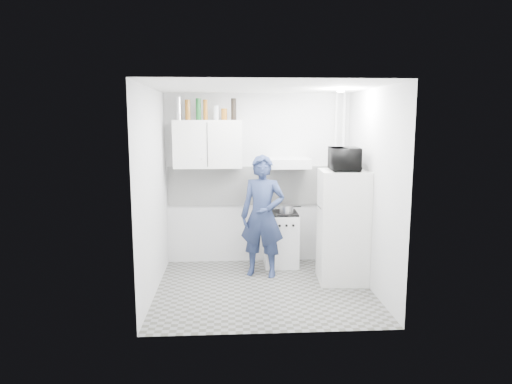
{
  "coord_description": "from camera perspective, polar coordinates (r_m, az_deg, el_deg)",
  "views": [
    {
      "loc": [
        -0.45,
        -5.7,
        2.2
      ],
      "look_at": [
        -0.09,
        0.3,
        1.25
      ],
      "focal_mm": 32.0,
      "sensor_mm": 36.0,
      "label": 1
    }
  ],
  "objects": [
    {
      "name": "backsplash",
      "position": [
        7.02,
        0.24,
        0.79
      ],
      "size": [
        2.74,
        0.03,
        0.6
      ],
      "primitive_type": "cube",
      "color": "white",
      "rests_on": "wall_back"
    },
    {
      "name": "bottle_e",
      "position": [
        6.78,
        -2.8,
        10.29
      ],
      "size": [
        0.08,
        0.08,
        0.31
      ],
      "primitive_type": "cylinder",
      "color": "black",
      "rests_on": "upper_cabinet"
    },
    {
      "name": "saucepan",
      "position": [
        6.83,
        3.82,
        -2.13
      ],
      "size": [
        0.21,
        0.21,
        0.11
      ],
      "primitive_type": "cylinder",
      "color": "silver",
      "rests_on": "stove_top"
    },
    {
      "name": "pipe_a",
      "position": [
        7.14,
        10.74,
        1.59
      ],
      "size": [
        0.05,
        0.05,
        2.6
      ],
      "primitive_type": "cylinder",
      "color": "silver",
      "rests_on": "floor"
    },
    {
      "name": "stove",
      "position": [
        6.98,
        3.13,
        -5.98
      ],
      "size": [
        0.5,
        0.5,
        0.8
      ],
      "primitive_type": "cube",
      "color": "silver",
      "rests_on": "floor"
    },
    {
      "name": "microwave",
      "position": [
        6.21,
        11.02,
        4.07
      ],
      "size": [
        0.58,
        0.41,
        0.3
      ],
      "primitive_type": "imported",
      "rotation": [
        0.0,
        0.0,
        1.5
      ],
      "color": "black",
      "rests_on": "fridge"
    },
    {
      "name": "person",
      "position": [
        6.43,
        0.82,
        -3.03
      ],
      "size": [
        0.72,
        0.58,
        1.72
      ],
      "primitive_type": "imported",
      "rotation": [
        0.0,
        0.0,
        -0.3
      ],
      "color": "navy",
      "rests_on": "floor"
    },
    {
      "name": "wall_right",
      "position": [
        6.06,
        14.34,
        0.16
      ],
      "size": [
        0.0,
        2.6,
        2.6
      ],
      "primitive_type": "plane",
      "rotation": [
        1.57,
        0.0,
        -1.57
      ],
      "color": "silver",
      "rests_on": "floor"
    },
    {
      "name": "range_hood",
      "position": [
        6.79,
        4.17,
        3.63
      ],
      "size": [
        0.6,
        0.5,
        0.14
      ],
      "primitive_type": "cube",
      "color": "silver",
      "rests_on": "wall_back"
    },
    {
      "name": "canister_a",
      "position": [
        6.78,
        -5.01,
        9.83
      ],
      "size": [
        0.08,
        0.08,
        0.21
      ],
      "primitive_type": "cylinder",
      "color": "#B2B7BC",
      "rests_on": "upper_cabinet"
    },
    {
      "name": "canister_b",
      "position": [
        6.77,
        -4.0,
        9.67
      ],
      "size": [
        0.09,
        0.09,
        0.17
      ],
      "primitive_type": "cylinder",
      "color": "brown",
      "rests_on": "upper_cabinet"
    },
    {
      "name": "wall_left",
      "position": [
        5.85,
        -12.79,
        -0.1
      ],
      "size": [
        0.0,
        2.6,
        2.6
      ],
      "primitive_type": "plane",
      "rotation": [
        1.57,
        0.0,
        1.57
      ],
      "color": "silver",
      "rests_on": "floor"
    },
    {
      "name": "ceiling",
      "position": [
        5.73,
        1.06,
        12.98
      ],
      "size": [
        2.8,
        2.8,
        0.0
      ],
      "primitive_type": "plane",
      "color": "white",
      "rests_on": "wall_back"
    },
    {
      "name": "ceiling_spot_fixture",
      "position": [
        6.08,
        10.56,
        12.32
      ],
      "size": [
        0.1,
        0.1,
        0.02
      ],
      "primitive_type": "cylinder",
      "color": "white",
      "rests_on": "ceiling"
    },
    {
      "name": "bottle_b",
      "position": [
        6.8,
        -8.53,
        10.12
      ],
      "size": [
        0.08,
        0.08,
        0.29
      ],
      "primitive_type": "cylinder",
      "color": "brown",
      "rests_on": "upper_cabinet"
    },
    {
      "name": "bottle_d",
      "position": [
        6.78,
        -6.34,
        10.17
      ],
      "size": [
        0.07,
        0.07,
        0.29
      ],
      "primitive_type": "cylinder",
      "color": "brown",
      "rests_on": "upper_cabinet"
    },
    {
      "name": "fridge",
      "position": [
        6.35,
        10.78,
        -4.22
      ],
      "size": [
        0.67,
        0.67,
        1.53
      ],
      "primitive_type": "cube",
      "rotation": [
        0.0,
        0.0,
        -0.06
      ],
      "color": "white",
      "rests_on": "floor"
    },
    {
      "name": "stove_top",
      "position": [
        6.89,
        3.16,
        -2.64
      ],
      "size": [
        0.48,
        0.48,
        0.03
      ],
      "primitive_type": "cube",
      "color": "black",
      "rests_on": "stove"
    },
    {
      "name": "upper_cabinet",
      "position": [
        6.79,
        -6.04,
        5.98
      ],
      "size": [
        1.0,
        0.35,
        0.7
      ],
      "primitive_type": "cube",
      "color": "white",
      "rests_on": "wall_back"
    },
    {
      "name": "wall_back",
      "position": [
        7.02,
        0.23,
        1.62
      ],
      "size": [
        2.8,
        0.0,
        2.8
      ],
      "primitive_type": "plane",
      "rotation": [
        1.57,
        0.0,
        0.0
      ],
      "color": "silver",
      "rests_on": "floor"
    },
    {
      "name": "bottle_a",
      "position": [
        6.81,
        -9.65,
        10.25
      ],
      "size": [
        0.08,
        0.08,
        0.33
      ],
      "primitive_type": "cylinder",
      "color": "silver",
      "rests_on": "upper_cabinet"
    },
    {
      "name": "bottle_c",
      "position": [
        6.79,
        -7.21,
        10.24
      ],
      "size": [
        0.08,
        0.08,
        0.31
      ],
      "primitive_type": "cylinder",
      "color": "#144C1E",
      "rests_on": "upper_cabinet"
    },
    {
      "name": "pipe_b",
      "position": [
        7.12,
        9.8,
        1.59
      ],
      "size": [
        0.04,
        0.04,
        2.6
      ],
      "primitive_type": "cylinder",
      "color": "silver",
      "rests_on": "floor"
    },
    {
      "name": "floor",
      "position": [
        6.13,
        0.99,
        -12.07
      ],
      "size": [
        2.8,
        2.8,
        0.0
      ],
      "primitive_type": "plane",
      "color": "slate",
      "rests_on": "ground"
    }
  ]
}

